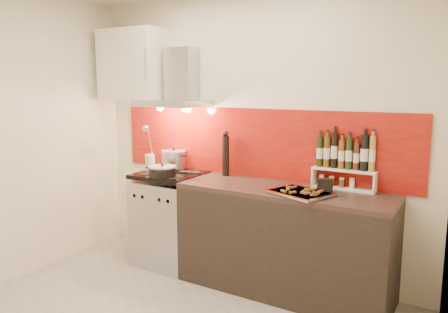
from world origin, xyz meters
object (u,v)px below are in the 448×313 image
Objects in this scene: baking_tray at (300,192)px; range_stove at (171,219)px; counter at (284,240)px; stock_pot at (174,159)px; pepper_mill at (226,154)px; saute_pan at (163,171)px.

range_stove is at bearing 175.47° from baking_tray.
range_stove is 1.62× the size of baking_tray.
baking_tray is at bearing -32.36° from counter.
pepper_mill is (0.61, 0.01, 0.10)m from stock_pot.
pepper_mill reaches higher than range_stove.
stock_pot is (-1.31, 0.20, 0.55)m from counter.
stock_pot is at bearing 118.31° from range_stove.
pepper_mill reaches higher than saute_pan.
range_stove is 0.86m from pepper_mill.
stock_pot is 0.45× the size of baking_tray.
counter is (1.20, 0.00, 0.01)m from range_stove.
range_stove is at bearing -157.03° from pepper_mill.
counter is 0.51m from baking_tray.
stock_pot is at bearing 112.70° from saute_pan.
saute_pan is at bearing -178.12° from baking_tray.
range_stove reaches higher than counter.
stock_pot is (-0.11, 0.20, 0.56)m from range_stove.
baking_tray reaches higher than range_stove.
range_stove is 1.46m from baking_tray.
baking_tray is (0.18, -0.11, 0.47)m from counter.
counter is 7.08× the size of stock_pot.
stock_pot is 0.50× the size of saute_pan.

